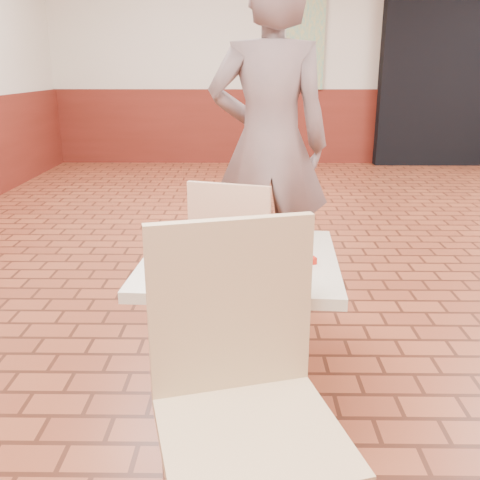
{
  "coord_description": "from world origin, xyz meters",
  "views": [
    {
      "loc": [
        -1.37,
        -2.53,
        1.29
      ],
      "look_at": [
        -1.39,
        -0.84,
        0.74
      ],
      "focal_mm": 40.0,
      "sensor_mm": 36.0,
      "label": 1
    }
  ],
  "objects_px": {
    "chair_main_back": "(236,255)",
    "ring_donut": "(204,238)",
    "customer": "(269,146)",
    "paper_cup": "(274,232)",
    "main_table": "(240,317)",
    "serving_tray": "(240,253)",
    "long_john_donut": "(263,244)",
    "chair_main_front": "(243,390)"
  },
  "relations": [
    {
      "from": "chair_main_back",
      "to": "ring_donut",
      "type": "distance_m",
      "value": 0.65
    },
    {
      "from": "chair_main_back",
      "to": "customer",
      "type": "height_order",
      "value": "customer"
    },
    {
      "from": "ring_donut",
      "to": "paper_cup",
      "type": "distance_m",
      "value": 0.24
    },
    {
      "from": "main_table",
      "to": "serving_tray",
      "type": "bearing_deg",
      "value": -90.0
    },
    {
      "from": "main_table",
      "to": "serving_tray",
      "type": "height_order",
      "value": "serving_tray"
    },
    {
      "from": "chair_main_back",
      "to": "serving_tray",
      "type": "distance_m",
      "value": 0.7
    },
    {
      "from": "chair_main_back",
      "to": "paper_cup",
      "type": "distance_m",
      "value": 0.68
    },
    {
      "from": "chair_main_back",
      "to": "customer",
      "type": "relative_size",
      "value": 0.46
    },
    {
      "from": "serving_tray",
      "to": "ring_donut",
      "type": "relative_size",
      "value": 3.68
    },
    {
      "from": "long_john_donut",
      "to": "paper_cup",
      "type": "bearing_deg",
      "value": 61.36
    },
    {
      "from": "serving_tray",
      "to": "long_john_donut",
      "type": "distance_m",
      "value": 0.08
    },
    {
      "from": "main_table",
      "to": "chair_main_back",
      "type": "height_order",
      "value": "chair_main_back"
    },
    {
      "from": "paper_cup",
      "to": "customer",
      "type": "bearing_deg",
      "value": 88.59
    },
    {
      "from": "serving_tray",
      "to": "long_john_donut",
      "type": "xyz_separation_m",
      "value": [
        0.08,
        -0.01,
        0.03
      ]
    },
    {
      "from": "long_john_donut",
      "to": "ring_donut",
      "type": "bearing_deg",
      "value": 159.54
    },
    {
      "from": "main_table",
      "to": "ring_donut",
      "type": "distance_m",
      "value": 0.3
    },
    {
      "from": "serving_tray",
      "to": "paper_cup",
      "type": "height_order",
      "value": "paper_cup"
    },
    {
      "from": "ring_donut",
      "to": "chair_main_front",
      "type": "bearing_deg",
      "value": -77.16
    },
    {
      "from": "customer",
      "to": "serving_tray",
      "type": "xyz_separation_m",
      "value": [
        -0.14,
        -1.18,
        -0.19
      ]
    },
    {
      "from": "long_john_donut",
      "to": "main_table",
      "type": "bearing_deg",
      "value": 176.16
    },
    {
      "from": "chair_main_front",
      "to": "main_table",
      "type": "bearing_deg",
      "value": 76.05
    },
    {
      "from": "chair_main_front",
      "to": "serving_tray",
      "type": "bearing_deg",
      "value": 76.05
    },
    {
      "from": "main_table",
      "to": "customer",
      "type": "xyz_separation_m",
      "value": [
        0.14,
        1.18,
        0.43
      ]
    },
    {
      "from": "ring_donut",
      "to": "paper_cup",
      "type": "xyz_separation_m",
      "value": [
        0.24,
        -0.01,
        0.03
      ]
    },
    {
      "from": "long_john_donut",
      "to": "serving_tray",
      "type": "bearing_deg",
      "value": 176.16
    },
    {
      "from": "customer",
      "to": "ring_donut",
      "type": "height_order",
      "value": "customer"
    },
    {
      "from": "long_john_donut",
      "to": "customer",
      "type": "bearing_deg",
      "value": 86.84
    },
    {
      "from": "customer",
      "to": "long_john_donut",
      "type": "relative_size",
      "value": 11.02
    },
    {
      "from": "main_table",
      "to": "long_john_donut",
      "type": "height_order",
      "value": "long_john_donut"
    },
    {
      "from": "main_table",
      "to": "customer",
      "type": "height_order",
      "value": "customer"
    },
    {
      "from": "chair_main_front",
      "to": "ring_donut",
      "type": "relative_size",
      "value": 8.41
    },
    {
      "from": "serving_tray",
      "to": "chair_main_back",
      "type": "bearing_deg",
      "value": 92.36
    },
    {
      "from": "long_john_donut",
      "to": "paper_cup",
      "type": "relative_size",
      "value": 1.87
    },
    {
      "from": "main_table",
      "to": "ring_donut",
      "type": "height_order",
      "value": "ring_donut"
    },
    {
      "from": "chair_main_back",
      "to": "customer",
      "type": "bearing_deg",
      "value": -90.75
    },
    {
      "from": "chair_main_front",
      "to": "chair_main_back",
      "type": "relative_size",
      "value": 1.15
    },
    {
      "from": "main_table",
      "to": "chair_main_front",
      "type": "distance_m",
      "value": 0.54
    },
    {
      "from": "chair_main_front",
      "to": "paper_cup",
      "type": "height_order",
      "value": "chair_main_front"
    },
    {
      "from": "paper_cup",
      "to": "main_table",
      "type": "bearing_deg",
      "value": -150.57
    },
    {
      "from": "chair_main_front",
      "to": "serving_tray",
      "type": "relative_size",
      "value": 2.29
    },
    {
      "from": "customer",
      "to": "ring_donut",
      "type": "bearing_deg",
      "value": 76.3
    },
    {
      "from": "chair_main_back",
      "to": "chair_main_front",
      "type": "bearing_deg",
      "value": 108.98
    }
  ]
}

